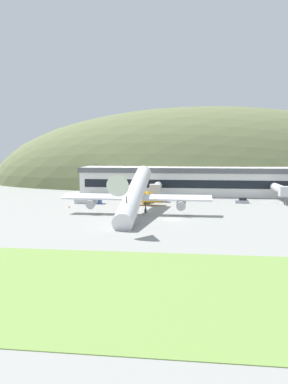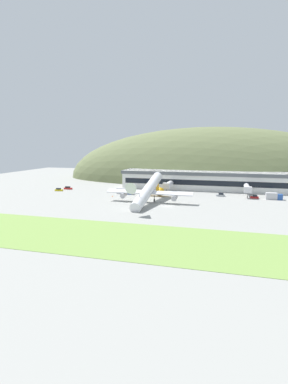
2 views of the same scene
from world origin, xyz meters
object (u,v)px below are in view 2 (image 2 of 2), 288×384
object	(u,v)px
service_car_2	(254,197)
traffic_cone_0	(113,196)
fuel_truck	(125,191)
jetway_1	(247,188)
service_car_0	(68,188)
service_car_1	(221,195)
service_car_3	(59,190)
box_truck	(274,196)
jetway_0	(168,185)
terminal_building	(209,179)
cargo_airplane	(148,191)

from	to	relation	value
service_car_2	traffic_cone_0	size ratio (longest dim) A/B	6.41
fuel_truck	traffic_cone_0	xyz separation A→B (m)	(-2.89, -9.11, -1.14)
jetway_1	service_car_0	world-z (taller)	jetway_1
service_car_1	service_car_3	world-z (taller)	service_car_1
service_car_0	service_car_2	bearing A→B (deg)	-0.69
service_car_0	fuel_truck	xyz separation A→B (m)	(35.27, -5.93, 0.74)
box_truck	traffic_cone_0	xyz separation A→B (m)	(-72.55, -13.09, -1.17)
fuel_truck	traffic_cone_0	size ratio (longest dim) A/B	14.15
service_car_1	service_car_2	bearing A→B (deg)	-4.56
jetway_0	service_car_3	distance (m)	58.19
jetway_1	service_car_1	world-z (taller)	jetway_1
terminal_building	service_car_3	size ratio (longest dim) A/B	23.00
service_car_0	box_truck	bearing A→B (deg)	-1.06
service_car_0	box_truck	xyz separation A→B (m)	(104.93, -1.95, 0.78)
jetway_0	jetway_1	xyz separation A→B (m)	(38.62, -1.46, 0.00)
box_truck	traffic_cone_0	distance (m)	73.73
jetway_0	cargo_airplane	bearing A→B (deg)	-95.13
jetway_1	service_car_1	xyz separation A→B (m)	(-12.02, -3.79, -3.32)
fuel_truck	cargo_airplane	bearing A→B (deg)	-46.79
terminal_building	fuel_truck	size ratio (longest dim) A/B	11.82
service_car_2	box_truck	xyz separation A→B (m)	(8.06, -0.78, 0.80)
service_car_0	service_car_3	xyz separation A→B (m)	(-1.73, -6.52, -0.04)
terminal_building	fuel_truck	world-z (taller)	terminal_building
service_car_2	fuel_truck	size ratio (longest dim) A/B	0.45
service_car_3	box_truck	world-z (taller)	box_truck
cargo_airplane	box_truck	xyz separation A→B (m)	(52.43, 22.32, -3.71)
service_car_1	service_car_2	xyz separation A→B (m)	(15.12, -1.21, -0.01)
cargo_airplane	fuel_truck	bearing A→B (deg)	133.21
cargo_airplane	service_car_2	bearing A→B (deg)	27.50
service_car_1	box_truck	world-z (taller)	box_truck
box_truck	cargo_airplane	bearing A→B (deg)	-156.94
traffic_cone_0	service_car_3	bearing A→B (deg)	165.98
service_car_0	jetway_1	bearing A→B (deg)	2.34
cargo_airplane	traffic_cone_0	world-z (taller)	cargo_airplane
jetway_0	service_car_0	xyz separation A→B (m)	(-55.15, -5.29, -3.32)
terminal_building	service_car_3	world-z (taller)	terminal_building
terminal_building	jetway_0	bearing A→B (deg)	-142.61
terminal_building	service_car_2	xyz separation A→B (m)	(21.85, -21.65, -4.99)
traffic_cone_0	service_car_1	bearing A→B (deg)	16.98
service_car_3	service_car_1	bearing A→B (deg)	4.49
fuel_truck	traffic_cone_0	world-z (taller)	fuel_truck
terminal_building	cargo_airplane	distance (m)	50.10
terminal_building	service_car_2	size ratio (longest dim) A/B	26.07
service_car_0	fuel_truck	distance (m)	35.77
service_car_2	service_car_0	bearing A→B (deg)	179.31
service_car_3	jetway_0	bearing A→B (deg)	11.73
jetway_1	traffic_cone_0	bearing A→B (deg)	-162.92
jetway_0	service_car_1	world-z (taller)	jetway_0
service_car_3	box_truck	xyz separation A→B (m)	(106.66, 4.57, 0.82)
terminal_building	service_car_3	xyz separation A→B (m)	(-76.75, -27.00, -5.02)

